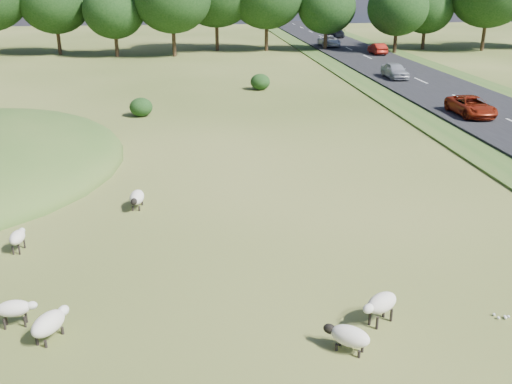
# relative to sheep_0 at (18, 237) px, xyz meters

# --- Properties ---
(ground) EXTENTS (160.00, 160.00, 0.00)m
(ground) POSITION_rel_sheep_0_xyz_m (6.53, 18.17, -0.52)
(ground) COLOR #354916
(ground) RESTS_ON ground
(road) EXTENTS (8.00, 150.00, 0.25)m
(road) POSITION_rel_sheep_0_xyz_m (26.53, 28.17, -0.40)
(road) COLOR black
(road) RESTS_ON ground
(shrubs) EXTENTS (23.26, 10.24, 1.59)m
(shrubs) POSITION_rel_sheep_0_xyz_m (-0.49, 25.04, 0.19)
(shrubs) COLOR black
(shrubs) RESTS_ON ground
(sheep_0) EXTENTS (0.53, 1.06, 0.75)m
(sheep_0) POSITION_rel_sheep_0_xyz_m (0.00, 0.00, 0.00)
(sheep_0) COLOR beige
(sheep_0) RESTS_ON ground
(sheep_1) EXTENTS (1.26, 1.02, 0.90)m
(sheep_1) POSITION_rel_sheep_0_xyz_m (11.03, -5.72, 0.11)
(sheep_1) COLOR beige
(sheep_1) RESTS_ON ground
(sheep_2) EXTENTS (1.10, 0.56, 0.78)m
(sheep_2) POSITION_rel_sheep_0_xyz_m (1.17, -4.70, 0.02)
(sheep_2) COLOR beige
(sheep_2) RESTS_ON ground
(sheep_3) EXTENTS (1.24, 1.04, 0.72)m
(sheep_3) POSITION_rel_sheep_0_xyz_m (9.84, -6.83, -0.07)
(sheep_3) COLOR beige
(sheep_3) RESTS_ON ground
(sheep_4) EXTENTS (1.04, 1.36, 0.77)m
(sheep_4) POSITION_rel_sheep_0_xyz_m (2.22, -5.41, -0.04)
(sheep_4) COLOR beige
(sheep_4) RESTS_ON ground
(sheep_5) EXTENTS (0.69, 1.32, 0.74)m
(sheep_5) POSITION_rel_sheep_0_xyz_m (3.77, 3.47, -0.05)
(sheep_5) COLOR beige
(sheep_5) RESTS_ON ground
(car_0) EXTENTS (1.33, 3.83, 1.26)m
(car_0) POSITION_rel_sheep_0_xyz_m (28.43, 48.49, 0.36)
(car_0) COLOR maroon
(car_0) RESTS_ON road
(car_2) EXTENTS (1.87, 4.61, 1.34)m
(car_2) POSITION_rel_sheep_0_xyz_m (28.43, 68.63, 0.39)
(car_2) COLOR black
(car_2) RESTS_ON road
(car_3) EXTENTS (2.23, 4.83, 1.34)m
(car_3) POSITION_rel_sheep_0_xyz_m (24.63, 57.17, 0.40)
(car_3) COLOR white
(car_3) RESTS_ON road
(car_4) EXTENTS (1.64, 4.07, 1.39)m
(car_4) POSITION_rel_sheep_0_xyz_m (24.63, 31.73, 0.42)
(car_4) COLOR #A6A8AE
(car_4) RESTS_ON road
(car_5) EXTENTS (2.05, 4.44, 1.23)m
(car_5) POSITION_rel_sheep_0_xyz_m (24.63, 16.88, 0.34)
(car_5) COLOR maroon
(car_5) RESTS_ON road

